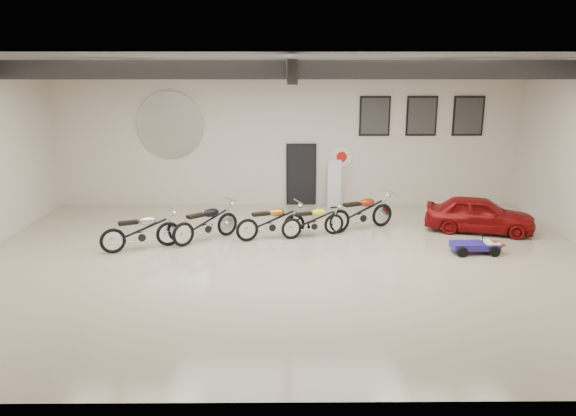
{
  "coord_description": "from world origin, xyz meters",
  "views": [
    {
      "loc": [
        -0.12,
        -13.3,
        4.87
      ],
      "look_at": [
        0.0,
        1.2,
        1.1
      ],
      "focal_mm": 35.0,
      "sensor_mm": 36.0,
      "label": 1
    }
  ],
  "objects_px": {
    "go_kart": "(480,243)",
    "vintage_car": "(480,214)",
    "motorcycle_yellow": "(313,220)",
    "motorcycle_silver": "(141,230)",
    "motorcycle_black": "(206,222)",
    "banner_stand": "(334,183)",
    "motorcycle_red": "(361,211)",
    "motorcycle_gold": "(271,221)"
  },
  "relations": [
    {
      "from": "motorcycle_silver",
      "to": "motorcycle_yellow",
      "type": "distance_m",
      "value": 4.79
    },
    {
      "from": "motorcycle_gold",
      "to": "go_kart",
      "type": "height_order",
      "value": "motorcycle_gold"
    },
    {
      "from": "motorcycle_gold",
      "to": "go_kart",
      "type": "distance_m",
      "value": 5.67
    },
    {
      "from": "motorcycle_red",
      "to": "banner_stand",
      "type": "bearing_deg",
      "value": 75.64
    },
    {
      "from": "motorcycle_yellow",
      "to": "vintage_car",
      "type": "height_order",
      "value": "vintage_car"
    },
    {
      "from": "motorcycle_yellow",
      "to": "motorcycle_red",
      "type": "relative_size",
      "value": 0.86
    },
    {
      "from": "banner_stand",
      "to": "go_kart",
      "type": "relative_size",
      "value": 1.15
    },
    {
      "from": "motorcycle_gold",
      "to": "motorcycle_red",
      "type": "relative_size",
      "value": 0.92
    },
    {
      "from": "banner_stand",
      "to": "vintage_car",
      "type": "relative_size",
      "value": 0.56
    },
    {
      "from": "motorcycle_gold",
      "to": "motorcycle_yellow",
      "type": "xyz_separation_m",
      "value": [
        1.2,
        0.18,
        -0.04
      ]
    },
    {
      "from": "motorcycle_gold",
      "to": "vintage_car",
      "type": "height_order",
      "value": "vintage_car"
    },
    {
      "from": "motorcycle_silver",
      "to": "motorcycle_black",
      "type": "bearing_deg",
      "value": -0.29
    },
    {
      "from": "motorcycle_silver",
      "to": "vintage_car",
      "type": "bearing_deg",
      "value": -15.38
    },
    {
      "from": "motorcycle_black",
      "to": "go_kart",
      "type": "bearing_deg",
      "value": -50.26
    },
    {
      "from": "go_kart",
      "to": "vintage_car",
      "type": "xyz_separation_m",
      "value": [
        0.63,
        1.94,
        0.26
      ]
    },
    {
      "from": "motorcycle_red",
      "to": "go_kart",
      "type": "height_order",
      "value": "motorcycle_red"
    },
    {
      "from": "motorcycle_black",
      "to": "motorcycle_gold",
      "type": "bearing_deg",
      "value": -35.49
    },
    {
      "from": "motorcycle_black",
      "to": "vintage_car",
      "type": "distance_m",
      "value": 8.01
    },
    {
      "from": "banner_stand",
      "to": "motorcycle_yellow",
      "type": "bearing_deg",
      "value": -117.92
    },
    {
      "from": "motorcycle_yellow",
      "to": "motorcycle_red",
      "type": "xyz_separation_m",
      "value": [
        1.47,
        0.68,
        0.08
      ]
    },
    {
      "from": "motorcycle_black",
      "to": "go_kart",
      "type": "height_order",
      "value": "motorcycle_black"
    },
    {
      "from": "motorcycle_gold",
      "to": "vintage_car",
      "type": "relative_size",
      "value": 0.65
    },
    {
      "from": "motorcycle_red",
      "to": "motorcycle_silver",
      "type": "bearing_deg",
      "value": 169.79
    },
    {
      "from": "motorcycle_red",
      "to": "vintage_car",
      "type": "xyz_separation_m",
      "value": [
        3.46,
        -0.22,
        -0.04
      ]
    },
    {
      "from": "banner_stand",
      "to": "motorcycle_silver",
      "type": "xyz_separation_m",
      "value": [
        -5.55,
        -4.46,
        -0.32
      ]
    },
    {
      "from": "motorcycle_red",
      "to": "vintage_car",
      "type": "relative_size",
      "value": 0.71
    },
    {
      "from": "motorcycle_red",
      "to": "go_kart",
      "type": "bearing_deg",
      "value": -63.93
    },
    {
      "from": "go_kart",
      "to": "vintage_car",
      "type": "relative_size",
      "value": 0.48
    },
    {
      "from": "motorcycle_yellow",
      "to": "go_kart",
      "type": "relative_size",
      "value": 1.26
    },
    {
      "from": "motorcycle_silver",
      "to": "vintage_car",
      "type": "height_order",
      "value": "motorcycle_silver"
    },
    {
      "from": "motorcycle_yellow",
      "to": "vintage_car",
      "type": "bearing_deg",
      "value": -14.31
    },
    {
      "from": "motorcycle_silver",
      "to": "motorcycle_gold",
      "type": "xyz_separation_m",
      "value": [
        3.45,
        0.94,
        -0.02
      ]
    },
    {
      "from": "go_kart",
      "to": "motorcycle_gold",
      "type": "bearing_deg",
      "value": 164.38
    },
    {
      "from": "motorcycle_red",
      "to": "go_kart",
      "type": "xyz_separation_m",
      "value": [
        2.84,
        -2.17,
        -0.3
      ]
    },
    {
      "from": "banner_stand",
      "to": "motorcycle_gold",
      "type": "xyz_separation_m",
      "value": [
        -2.1,
        -3.52,
        -0.34
      ]
    },
    {
      "from": "motorcycle_yellow",
      "to": "vintage_car",
      "type": "distance_m",
      "value": 4.96
    },
    {
      "from": "motorcycle_black",
      "to": "vintage_car",
      "type": "height_order",
      "value": "motorcycle_black"
    },
    {
      "from": "motorcycle_black",
      "to": "banner_stand",
      "type": "bearing_deg",
      "value": 1.83
    },
    {
      "from": "motorcycle_silver",
      "to": "go_kart",
      "type": "height_order",
      "value": "motorcycle_silver"
    },
    {
      "from": "vintage_car",
      "to": "motorcycle_red",
      "type": "bearing_deg",
      "value": 102.48
    },
    {
      "from": "motorcycle_silver",
      "to": "go_kart",
      "type": "xyz_separation_m",
      "value": [
        8.97,
        -0.37,
        -0.27
      ]
    },
    {
      "from": "motorcycle_silver",
      "to": "motorcycle_red",
      "type": "xyz_separation_m",
      "value": [
        6.13,
        1.8,
        0.03
      ]
    }
  ]
}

